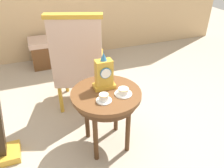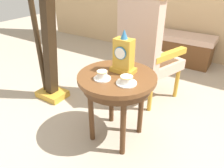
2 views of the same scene
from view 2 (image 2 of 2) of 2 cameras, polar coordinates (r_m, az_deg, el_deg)
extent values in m
plane|color=tan|center=(1.99, 2.00, -13.24)|extent=(10.00, 10.00, 0.00)
cylinder|color=brown|center=(1.65, 1.33, 1.84)|extent=(0.61, 0.61, 0.03)
cylinder|color=#482B16|center=(1.67, 1.31, 0.24)|extent=(0.54, 0.54, 0.07)
cylinder|color=#482B16|center=(1.86, 7.72, -5.84)|extent=(0.04, 0.04, 0.57)
cylinder|color=#482B16|center=(1.98, -0.19, -3.16)|extent=(0.04, 0.04, 0.57)
cylinder|color=#482B16|center=(1.78, -5.59, -7.52)|extent=(0.04, 0.04, 0.57)
cylinder|color=#482B16|center=(1.64, 2.96, -10.96)|extent=(0.04, 0.04, 0.57)
cylinder|color=white|center=(1.58, -2.62, 1.48)|extent=(0.13, 0.13, 0.01)
cylinder|color=white|center=(1.57, -2.64, 2.54)|extent=(0.08, 0.08, 0.06)
torus|color=gold|center=(1.55, -2.66, 3.36)|extent=(0.08, 0.08, 0.00)
cylinder|color=white|center=(1.52, 3.85, 0.27)|extent=(0.15, 0.15, 0.01)
cylinder|color=white|center=(1.51, 3.89, 1.26)|extent=(0.09, 0.09, 0.05)
torus|color=gold|center=(1.50, 3.91, 1.99)|extent=(0.09, 0.09, 0.00)
cube|color=gold|center=(1.69, 3.02, 3.85)|extent=(0.19, 0.11, 0.04)
cube|color=gold|center=(1.64, 3.14, 8.07)|extent=(0.14, 0.09, 0.23)
cylinder|color=teal|center=(1.59, 2.22, 8.20)|extent=(0.10, 0.01, 0.10)
cylinder|color=white|center=(1.58, 2.11, 8.14)|extent=(0.08, 0.00, 0.08)
cone|color=teal|center=(1.59, 3.28, 13.13)|extent=(0.06, 0.06, 0.07)
cube|color=#CCA893|center=(2.39, 10.25, 5.53)|extent=(0.66, 0.66, 0.11)
cube|color=#CCA893|center=(2.11, 7.04, 13.48)|extent=(0.52, 0.25, 0.64)
cube|color=gold|center=(2.20, 15.10, 7.54)|extent=(0.21, 0.47, 0.06)
cube|color=gold|center=(2.48, 6.58, 10.74)|extent=(0.21, 0.47, 0.06)
cylinder|color=gold|center=(2.53, 16.83, 0.29)|extent=(0.04, 0.04, 0.35)
cylinder|color=gold|center=(2.76, 9.52, 3.70)|extent=(0.04, 0.04, 0.35)
cylinder|color=gold|center=(2.22, 10.13, -3.12)|extent=(0.04, 0.04, 0.35)
cylinder|color=gold|center=(2.48, 2.62, 1.04)|extent=(0.04, 0.04, 0.35)
cube|color=gold|center=(2.58, -15.57, -2.53)|extent=(0.32, 0.24, 0.07)
cylinder|color=#332314|center=(2.34, -20.27, 17.19)|extent=(0.06, 0.06, 1.71)
cube|color=black|center=(2.20, -16.58, 15.11)|extent=(0.28, 0.11, 1.57)
cube|color=#CCA893|center=(3.46, 17.81, 11.90)|extent=(1.01, 0.40, 0.08)
cube|color=brown|center=(3.53, 17.27, 8.50)|extent=(0.97, 0.38, 0.36)
camera|label=1|loc=(1.36, -80.08, 22.60)|focal=36.63mm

